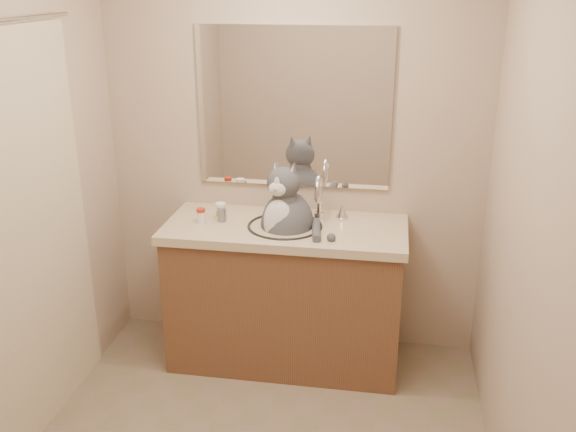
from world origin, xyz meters
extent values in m
cube|color=tan|center=(0.00, 1.25, 1.20)|extent=(2.20, 0.01, 2.40)
cube|color=tan|center=(1.10, 0.00, 1.20)|extent=(0.01, 2.50, 2.40)
cube|color=brown|center=(0.00, 0.96, 0.40)|extent=(1.30, 0.55, 0.80)
cube|color=#CDB593|center=(0.00, 0.96, 0.83)|extent=(1.34, 0.59, 0.05)
torus|color=black|center=(0.00, 0.94, 0.85)|extent=(0.42, 0.42, 0.02)
ellipsoid|color=white|center=(0.00, 0.94, 0.78)|extent=(0.40, 0.40, 0.15)
cylinder|color=silver|center=(0.17, 1.11, 0.95)|extent=(0.03, 0.03, 0.18)
torus|color=silver|center=(0.17, 1.05, 1.04)|extent=(0.03, 0.16, 0.16)
cone|color=silver|center=(0.30, 1.11, 0.90)|extent=(0.06, 0.06, 0.08)
cube|color=white|center=(0.00, 1.24, 1.45)|extent=(1.10, 0.02, 0.90)
cube|color=beige|center=(-1.05, 0.10, 1.00)|extent=(0.01, 1.20, 1.90)
ellipsoid|color=#47474C|center=(0.01, 0.97, 0.84)|extent=(0.38, 0.40, 0.40)
ellipsoid|color=silver|center=(-0.02, 0.86, 0.90)|extent=(0.18, 0.13, 0.25)
ellipsoid|color=#47474C|center=(0.00, 0.92, 1.11)|extent=(0.22, 0.20, 0.17)
ellipsoid|color=silver|center=(-0.02, 0.85, 1.09)|extent=(0.10, 0.07, 0.08)
sphere|color=#D88C8C|center=(-0.03, 0.83, 1.10)|extent=(0.02, 0.02, 0.02)
cone|color=#47474C|center=(-0.05, 0.95, 1.19)|extent=(0.09, 0.08, 0.09)
cone|color=#47474C|center=(0.05, 0.92, 1.19)|extent=(0.09, 0.08, 0.09)
cylinder|color=#47474C|center=(0.18, 0.87, 0.87)|extent=(0.08, 0.27, 0.04)
cylinder|color=white|center=(-0.47, 0.92, 0.88)|extent=(0.06, 0.06, 0.06)
cylinder|color=#AE2512|center=(-0.47, 0.92, 0.92)|extent=(0.06, 0.06, 0.02)
cylinder|color=white|center=(-0.37, 0.99, 0.89)|extent=(0.07, 0.07, 0.08)
cylinder|color=gold|center=(-0.37, 0.99, 0.89)|extent=(0.07, 0.07, 0.03)
cylinder|color=white|center=(-0.37, 0.99, 0.94)|extent=(0.07, 0.07, 0.02)
cylinder|color=slate|center=(-0.36, 0.97, 0.89)|extent=(0.06, 0.06, 0.08)
camera|label=1|loc=(0.56, -2.30, 2.13)|focal=40.00mm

